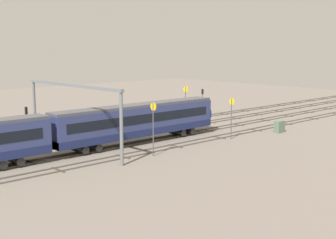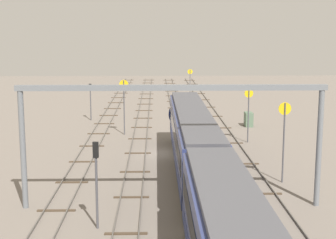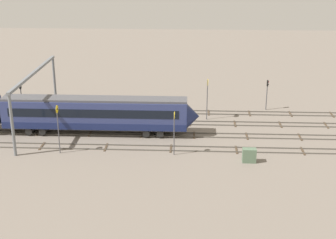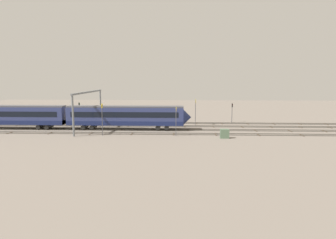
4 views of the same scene
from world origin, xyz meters
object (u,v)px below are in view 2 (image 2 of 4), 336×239
(speed_sign_near_foreground, at_px, (284,132))
(speed_sign_mid_trackside, at_px, (190,79))
(signal_light_trackside_approach, at_px, (96,173))
(signal_light_trackside_departure, at_px, (90,96))
(speed_sign_far_trackside, at_px, (248,109))
(overhead_gantry, at_px, (172,114))
(speed_sign_distant_end, at_px, (124,99))
(relay_cabinet, at_px, (249,119))

(speed_sign_near_foreground, xyz_separation_m, speed_sign_mid_trackside, (50.29, 3.59, -0.88))
(signal_light_trackside_approach, bearing_deg, speed_sign_mid_trackside, -8.85)
(signal_light_trackside_approach, distance_m, signal_light_trackside_departure, 35.90)
(speed_sign_near_foreground, distance_m, signal_light_trackside_departure, 32.15)
(speed_sign_near_foreground, height_order, signal_light_trackside_approach, speed_sign_near_foreground)
(speed_sign_far_trackside, relative_size, signal_light_trackside_departure, 1.18)
(speed_sign_far_trackside, bearing_deg, overhead_gantry, 156.37)
(speed_sign_mid_trackside, distance_m, signal_light_trackside_departure, 27.24)
(speed_sign_mid_trackside, height_order, speed_sign_far_trackside, speed_sign_far_trackside)
(overhead_gantry, relative_size, speed_sign_far_trackside, 3.56)
(speed_sign_far_trackside, bearing_deg, signal_light_trackside_approach, 150.59)
(overhead_gantry, xyz_separation_m, speed_sign_distant_end, (23.01, 4.44, -2.18))
(speed_sign_far_trackside, relative_size, speed_sign_distant_end, 0.91)
(overhead_gantry, height_order, speed_sign_near_foreground, overhead_gantry)
(speed_sign_distant_end, distance_m, relay_cabinet, 15.31)
(speed_sign_near_foreground, height_order, relay_cabinet, speed_sign_near_foreground)
(speed_sign_far_trackside, relative_size, signal_light_trackside_approach, 1.07)
(signal_light_trackside_approach, bearing_deg, speed_sign_distant_end, 0.15)
(relay_cabinet, bearing_deg, speed_sign_distant_end, 107.47)
(overhead_gantry, distance_m, speed_sign_far_trackside, 20.70)
(speed_sign_distant_end, bearing_deg, relay_cabinet, -72.53)
(speed_sign_distant_end, height_order, relay_cabinet, speed_sign_distant_end)
(overhead_gantry, xyz_separation_m, speed_sign_far_trackside, (18.82, -8.23, -2.60))
(speed_sign_distant_end, bearing_deg, speed_sign_mid_trackside, -15.92)
(overhead_gantry, distance_m, signal_light_trackside_departure, 33.46)
(signal_light_trackside_approach, relative_size, relay_cabinet, 3.07)
(speed_sign_far_trackside, bearing_deg, speed_sign_near_foreground, -179.36)
(speed_sign_near_foreground, height_order, speed_sign_mid_trackside, speed_sign_near_foreground)
(speed_sign_distant_end, distance_m, signal_light_trackside_approach, 26.56)
(overhead_gantry, relative_size, relay_cabinet, 11.68)
(speed_sign_near_foreground, height_order, speed_sign_distant_end, speed_sign_near_foreground)
(speed_sign_near_foreground, bearing_deg, speed_sign_distant_end, 35.65)
(speed_sign_far_trackside, distance_m, speed_sign_distant_end, 13.35)
(speed_sign_mid_trackside, bearing_deg, overhead_gantry, 175.05)
(speed_sign_far_trackside, xyz_separation_m, signal_light_trackside_departure, (13.21, 17.42, -0.44))
(overhead_gantry, distance_m, speed_sign_mid_trackside, 55.70)
(overhead_gantry, bearing_deg, speed_sign_near_foreground, -58.60)
(overhead_gantry, distance_m, speed_sign_distant_end, 23.53)
(speed_sign_near_foreground, xyz_separation_m, signal_light_trackside_departure, (26.91, 17.57, -0.84))
(speed_sign_near_foreground, relative_size, speed_sign_distant_end, 1.01)
(speed_sign_mid_trackside, bearing_deg, signal_light_trackside_approach, 171.15)
(speed_sign_distant_end, height_order, signal_light_trackside_departure, speed_sign_distant_end)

